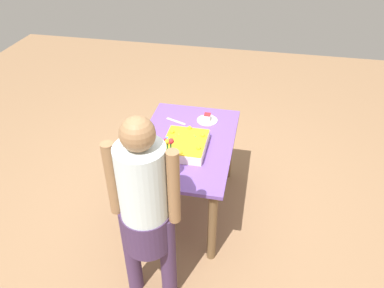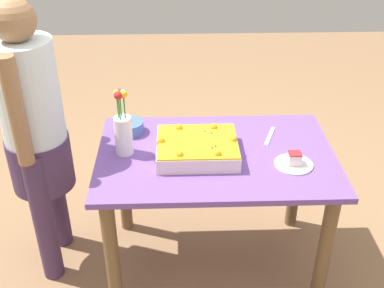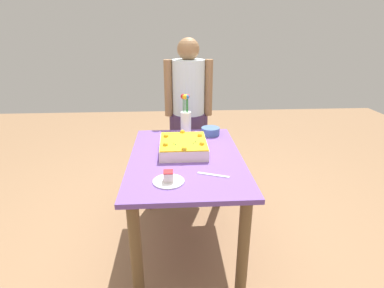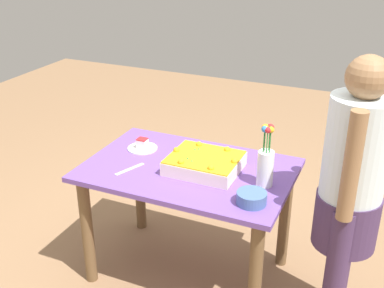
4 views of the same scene
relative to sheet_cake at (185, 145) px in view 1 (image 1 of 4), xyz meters
The scene contains 8 objects.
ground_plane 0.78m from the sheet_cake, behind, with size 8.00×8.00×0.00m, color #916D4B.
dining_table 0.20m from the sheet_cake, behind, with size 1.18×0.77×0.73m.
sheet_cake is the anchor object (origin of this frame).
serving_plate_with_slice 0.47m from the sheet_cake, 167.42° to the left, with size 0.18×0.18×0.07m.
cake_knife 0.42m from the sheet_cake, 156.56° to the right, with size 0.20×0.02×0.00m, color silver.
flower_vase 0.37m from the sheet_cake, ahead, with size 0.09×0.09×0.34m.
fruit_bowl 0.42m from the sheet_cake, 34.21° to the right, with size 0.15×0.15×0.06m, color #4869A1.
person_standing 0.80m from the sheet_cake, ahead, with size 0.31×0.45×1.49m.
Camera 1 is at (2.44, 0.55, 2.50)m, focal length 35.00 mm.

